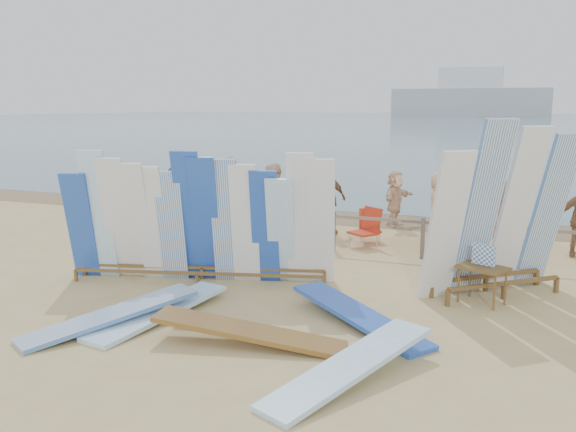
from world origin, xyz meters
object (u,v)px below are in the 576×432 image
at_px(beach_chair_right, 370,232).
at_px(stroller, 446,229).
at_px(side_surfboard_rack, 500,217).
at_px(beachgoer_extra_1, 176,184).
at_px(flat_board_e, 111,327).
at_px(beachgoer_8, 502,217).
at_px(beachgoer_6, 439,206).
at_px(flat_board_a, 160,318).
at_px(flat_board_c, 249,344).
at_px(beach_chair_left, 365,236).
at_px(main_surfboard_rack, 199,224).
at_px(flat_board_b, 349,381).
at_px(beachgoer_2, 273,200).
at_px(beachgoer_5, 395,198).
at_px(beachgoer_4, 328,199).
at_px(beachgoer_11, 230,183).
at_px(flat_board_d, 359,325).
at_px(vendor_table, 482,284).
at_px(beachgoer_0, 131,192).

relative_size(beach_chair_right, stroller, 0.73).
distance_m(side_surfboard_rack, beachgoer_extra_1, 10.92).
relative_size(flat_board_e, beachgoer_8, 1.64).
relative_size(beachgoer_6, beachgoer_8, 1.03).
xyz_separation_m(flat_board_a, beachgoer_8, (4.79, 6.38, 0.82)).
bearing_deg(flat_board_c, flat_board_e, 85.99).
xyz_separation_m(flat_board_e, stroller, (4.02, 7.13, 0.44)).
bearing_deg(beach_chair_left, flat_board_c, -55.51).
height_order(flat_board_c, beachgoer_6, beachgoer_6).
bearing_deg(flat_board_c, stroller, -22.19).
distance_m(main_surfboard_rack, side_surfboard_rack, 5.34).
xyz_separation_m(flat_board_b, stroller, (0.21, 7.58, 0.44)).
distance_m(flat_board_b, beachgoer_2, 8.33).
xyz_separation_m(beachgoer_extra_1, beachgoer_8, (9.55, -1.95, -0.07)).
bearing_deg(beachgoer_8, beachgoer_5, 116.19).
bearing_deg(beachgoer_extra_1, main_surfboard_rack, 53.81).
xyz_separation_m(side_surfboard_rack, beachgoer_4, (-4.30, 3.88, -0.50)).
bearing_deg(main_surfboard_rack, beachgoer_11, 97.37).
bearing_deg(flat_board_d, beach_chair_right, 47.30).
xyz_separation_m(main_surfboard_rack, beachgoer_extra_1, (-4.39, 6.38, -0.23)).
relative_size(side_surfboard_rack, beach_chair_right, 3.89).
bearing_deg(beachgoer_11, beach_chair_left, -31.47).
relative_size(flat_board_b, beach_chair_right, 3.42).
height_order(flat_board_d, beachgoer_extra_1, beachgoer_extra_1).
relative_size(vendor_table, beach_chair_right, 1.29).
bearing_deg(beachgoer_2, flat_board_c, 5.14).
height_order(main_surfboard_rack, beachgoer_5, main_surfboard_rack).
distance_m(beach_chair_right, beachgoer_5, 2.25).
bearing_deg(flat_board_e, main_surfboard_rack, 117.70).
bearing_deg(beachgoer_2, flat_board_e, -13.05).
relative_size(flat_board_b, flat_board_a, 1.00).
relative_size(vendor_table, beachgoer_2, 0.56).
distance_m(side_surfboard_rack, flat_board_d, 3.27).
bearing_deg(flat_board_c, flat_board_b, -118.01).
xyz_separation_m(flat_board_d, flat_board_c, (-1.23, -1.27, 0.00)).
bearing_deg(beachgoer_4, flat_board_d, -117.28).
xyz_separation_m(side_surfboard_rack, vendor_table, (-0.20, -0.57, -1.05)).
distance_m(vendor_table, beachgoer_2, 6.44).
relative_size(flat_board_c, beachgoer_4, 1.52).
bearing_deg(flat_board_c, beachgoer_8, -31.60).
height_order(vendor_table, beachgoer_0, beachgoer_0).
height_order(beach_chair_left, beachgoer_4, beachgoer_4).
xyz_separation_m(beach_chair_left, beachgoer_2, (-2.45, 0.32, 0.65)).
bearing_deg(vendor_table, flat_board_c, -110.40).
distance_m(flat_board_e, beachgoer_5, 9.57).
xyz_separation_m(flat_board_d, beachgoer_8, (1.81, 5.57, 0.82)).
bearing_deg(beach_chair_left, main_surfboard_rack, -84.05).
bearing_deg(beachgoer_4, beachgoer_6, -43.99).
distance_m(main_surfboard_rack, beachgoer_extra_1, 7.74).
bearing_deg(beachgoer_6, flat_board_b, 176.05).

